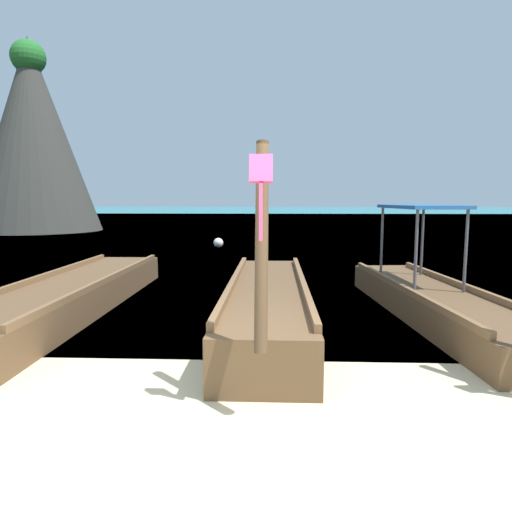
{
  "coord_description": "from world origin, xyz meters",
  "views": [
    {
      "loc": [
        0.31,
        -3.89,
        1.98
      ],
      "look_at": [
        0.0,
        3.45,
        1.05
      ],
      "focal_mm": 31.59,
      "sensor_mm": 36.0,
      "label": 1
    }
  ],
  "objects_px": {
    "longtail_boat_yellow_ribbon": "(435,300)",
    "karst_rock": "(29,140)",
    "mooring_buoy_near": "(218,243)",
    "longtail_boat_green_ribbon": "(72,295)",
    "longtail_boat_pink_ribbon": "(268,304)"
  },
  "relations": [
    {
      "from": "longtail_boat_green_ribbon",
      "to": "longtail_boat_yellow_ribbon",
      "type": "height_order",
      "value": "longtail_boat_green_ribbon"
    },
    {
      "from": "longtail_boat_green_ribbon",
      "to": "karst_rock",
      "type": "bearing_deg",
      "value": 119.96
    },
    {
      "from": "longtail_boat_pink_ribbon",
      "to": "longtail_boat_yellow_ribbon",
      "type": "xyz_separation_m",
      "value": [
        2.78,
        0.45,
        -0.02
      ]
    },
    {
      "from": "longtail_boat_yellow_ribbon",
      "to": "longtail_boat_green_ribbon",
      "type": "bearing_deg",
      "value": 177.41
    },
    {
      "from": "longtail_boat_yellow_ribbon",
      "to": "karst_rock",
      "type": "relative_size",
      "value": 0.55
    },
    {
      "from": "longtail_boat_yellow_ribbon",
      "to": "karst_rock",
      "type": "height_order",
      "value": "karst_rock"
    },
    {
      "from": "mooring_buoy_near",
      "to": "karst_rock",
      "type": "bearing_deg",
      "value": 143.2
    },
    {
      "from": "longtail_boat_green_ribbon",
      "to": "karst_rock",
      "type": "height_order",
      "value": "karst_rock"
    },
    {
      "from": "karst_rock",
      "to": "mooring_buoy_near",
      "type": "bearing_deg",
      "value": -36.8
    },
    {
      "from": "karst_rock",
      "to": "mooring_buoy_near",
      "type": "distance_m",
      "value": 17.14
    },
    {
      "from": "longtail_boat_pink_ribbon",
      "to": "longtail_boat_yellow_ribbon",
      "type": "distance_m",
      "value": 2.81
    },
    {
      "from": "longtail_boat_green_ribbon",
      "to": "longtail_boat_pink_ribbon",
      "type": "height_order",
      "value": "longtail_boat_green_ribbon"
    },
    {
      "from": "longtail_boat_pink_ribbon",
      "to": "karst_rock",
      "type": "xyz_separation_m",
      "value": [
        -15.23,
        21.06,
        5.31
      ]
    },
    {
      "from": "longtail_boat_yellow_ribbon",
      "to": "mooring_buoy_near",
      "type": "xyz_separation_m",
      "value": [
        -4.99,
        10.88,
        -0.11
      ]
    },
    {
      "from": "longtail_boat_green_ribbon",
      "to": "longtail_boat_yellow_ribbon",
      "type": "bearing_deg",
      "value": -2.59
    }
  ]
}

